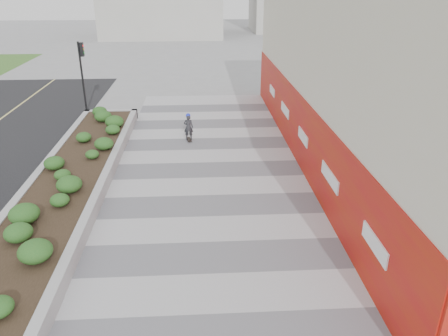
% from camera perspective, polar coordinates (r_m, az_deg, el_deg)
% --- Properties ---
extents(ground, '(160.00, 160.00, 0.00)m').
position_cam_1_polar(ground, '(11.83, -0.74, -16.58)').
color(ground, gray).
rests_on(ground, ground).
extents(walkway, '(8.00, 36.00, 0.01)m').
position_cam_1_polar(walkway, '(14.24, -1.33, -8.74)').
color(walkway, '#A8A8AD').
rests_on(walkway, ground).
extents(building, '(6.04, 24.08, 8.00)m').
position_cam_1_polar(building, '(19.78, 18.93, 11.79)').
color(building, beige).
rests_on(building, ground).
extents(planter, '(3.00, 18.00, 0.90)m').
position_cam_1_polar(planter, '(18.30, -19.33, -0.97)').
color(planter, '#9E9EA0').
rests_on(planter, ground).
extents(traffic_signal_near, '(0.33, 0.28, 4.20)m').
position_cam_1_polar(traffic_signal_near, '(27.81, -18.03, 12.49)').
color(traffic_signal_near, black).
rests_on(traffic_signal_near, ground).
extents(manhole_cover, '(0.44, 0.44, 0.01)m').
position_cam_1_polar(manhole_cover, '(14.27, 0.70, -8.68)').
color(manhole_cover, '#595654').
rests_on(manhole_cover, ground).
extents(skateboarder, '(0.50, 0.74, 1.44)m').
position_cam_1_polar(skateboarder, '(22.05, -4.66, 5.37)').
color(skateboarder, beige).
rests_on(skateboarder, ground).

